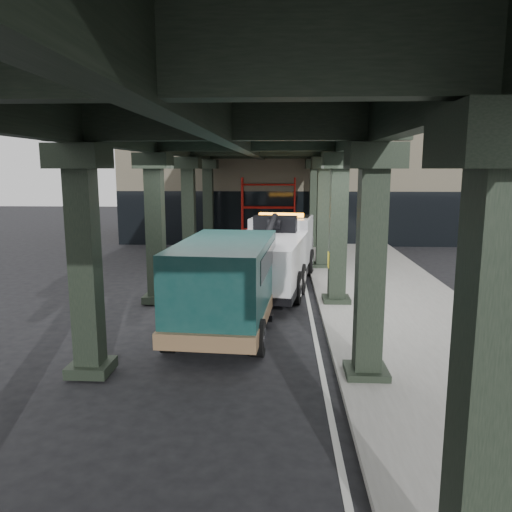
# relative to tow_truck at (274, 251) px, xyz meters

# --- Properties ---
(ground) EXTENTS (90.00, 90.00, 0.00)m
(ground) POSITION_rel_tow_truck_xyz_m (-0.47, -4.60, -1.38)
(ground) COLOR black
(ground) RESTS_ON ground
(sidewalk) EXTENTS (5.00, 40.00, 0.15)m
(sidewalk) POSITION_rel_tow_truck_xyz_m (4.03, -2.60, -1.31)
(sidewalk) COLOR gray
(sidewalk) RESTS_ON ground
(lane_stripe) EXTENTS (0.12, 38.00, 0.01)m
(lane_stripe) POSITION_rel_tow_truck_xyz_m (1.23, -2.60, -1.38)
(lane_stripe) COLOR silver
(lane_stripe) RESTS_ON ground
(viaduct) EXTENTS (7.40, 32.00, 6.40)m
(viaduct) POSITION_rel_tow_truck_xyz_m (-0.87, -2.60, 4.08)
(viaduct) COLOR black
(viaduct) RESTS_ON ground
(building) EXTENTS (22.00, 10.00, 8.00)m
(building) POSITION_rel_tow_truck_xyz_m (1.53, 15.40, 2.62)
(building) COLOR #C6B793
(building) RESTS_ON ground
(scaffolding) EXTENTS (3.08, 0.88, 4.00)m
(scaffolding) POSITION_rel_tow_truck_xyz_m (-0.47, 10.04, 0.73)
(scaffolding) COLOR #B9150E
(scaffolding) RESTS_ON ground
(tow_truck) EXTENTS (3.57, 8.87, 2.83)m
(tow_truck) POSITION_rel_tow_truck_xyz_m (0.00, 0.00, 0.00)
(tow_truck) COLOR black
(tow_truck) RESTS_ON ground
(towed_van) EXTENTS (2.94, 6.52, 2.58)m
(towed_van) POSITION_rel_tow_truck_xyz_m (-1.21, -5.19, 0.00)
(towed_van) COLOR #0F3836
(towed_van) RESTS_ON ground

